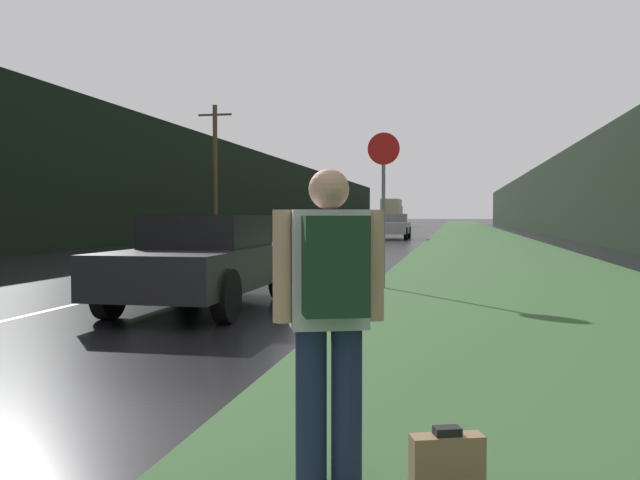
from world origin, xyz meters
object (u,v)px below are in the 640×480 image
stop_sign (383,197)px  suitcase (447,467)px  car_passing_near (205,260)px  car_passing_far (392,226)px  delivery_truck (392,212)px  hitchhiker_with_backpack (330,307)px  car_oncoming (340,226)px

stop_sign → suitcase: size_ratio=7.92×
car_passing_near → car_passing_far: size_ratio=0.94×
stop_sign → delivery_truck: size_ratio=0.39×
hitchhiker_with_backpack → delivery_truck: (-7.30, 82.84, 0.89)m
suitcase → hitchhiker_with_backpack: bearing=160.7°
stop_sign → car_passing_far: bearing=94.9°
suitcase → car_passing_far: 37.58m
car_oncoming → delivery_truck: delivery_truck is taller
hitchhiker_with_backpack → car_passing_far: bearing=75.3°
car_passing_near → delivery_truck: delivery_truck is taller
suitcase → delivery_truck: (-7.87, 82.84, 1.65)m
suitcase → car_oncoming: (-7.87, 43.38, 0.53)m
stop_sign → car_passing_far: stop_sign is taller
stop_sign → car_passing_near: (-2.37, -3.12, -1.03)m
suitcase → car_oncoming: size_ratio=0.09×
hitchhiker_with_backpack → car_oncoming: hitchhiker_with_backpack is taller
car_passing_far → car_oncoming: car_passing_far is taller
car_oncoming → delivery_truck: 39.48m
car_passing_near → delivery_truck: (-4.20, 76.48, 1.11)m
car_passing_near → car_oncoming: size_ratio=1.02×
stop_sign → hitchhiker_with_backpack: (0.73, -9.48, -0.81)m
delivery_truck → car_passing_far: bearing=-84.7°
hitchhiker_with_backpack → car_passing_far: (-3.10, 37.40, -0.17)m
delivery_truck → hitchhiker_with_backpack: bearing=-85.0°
car_passing_far → car_oncoming: 7.31m
hitchhiker_with_backpack → car_passing_far: hitchhiker_with_backpack is taller
car_oncoming → hitchhiker_with_backpack: bearing=-80.5°
car_passing_near → car_passing_far: car_passing_far is taller
suitcase → car_oncoming: bearing=80.8°
car_passing_near → car_oncoming: car_passing_near is taller
car_oncoming → car_passing_far: bearing=-54.9°
hitchhiker_with_backpack → suitcase: 0.95m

